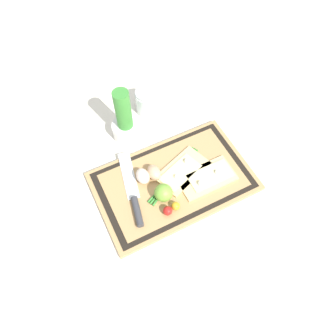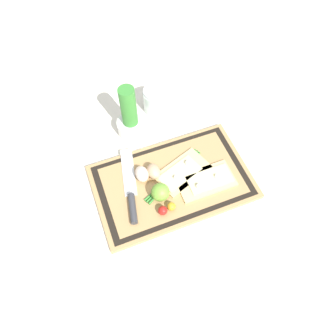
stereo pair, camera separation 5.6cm
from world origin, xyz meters
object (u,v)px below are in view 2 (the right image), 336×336
pizza_slice_far (182,172)px  sauce_jar (155,101)px  egg_brown (153,171)px  cherry_tomato_red (163,211)px  pizza_slice_near (207,181)px  egg_pink (142,174)px  lime (160,192)px  cherry_tomato_yellow (171,206)px  knife (131,196)px  herb_pot (130,119)px

pizza_slice_far → sauce_jar: bearing=86.2°
egg_brown → cherry_tomato_red: bearing=-98.3°
pizza_slice_near → egg_brown: size_ratio=3.25×
egg_brown → egg_pink: size_ratio=1.00×
lime → cherry_tomato_yellow: (0.02, -0.05, -0.02)m
egg_brown → sauce_jar: (0.11, 0.29, 0.00)m
pizza_slice_near → egg_brown: 0.18m
knife → cherry_tomato_red: cherry_tomato_red is taller
pizza_slice_far → knife: 0.19m
pizza_slice_near → herb_pot: bearing=118.4°
lime → herb_pot: 0.30m
pizza_slice_far → sauce_jar: sauce_jar is taller
egg_brown → cherry_tomato_red: 0.14m
knife → egg_pink: egg_pink is taller
pizza_slice_near → sauce_jar: 0.38m
pizza_slice_near → egg_pink: size_ratio=3.25×
egg_brown → egg_pink: 0.04m
egg_pink → egg_brown: bearing=-6.5°
pizza_slice_near → herb_pot: herb_pot is taller
lime → cherry_tomato_yellow: bearing=-71.5°
cherry_tomato_red → cherry_tomato_yellow: bearing=7.0°
herb_pot → sauce_jar: bearing=31.9°
pizza_slice_far → lime: size_ratio=3.43×
pizza_slice_near → cherry_tomato_red: bearing=-163.4°
pizza_slice_far → egg_brown: egg_brown is taller
pizza_slice_far → lime: bearing=-150.3°
herb_pot → pizza_slice_near: bearing=-61.6°
egg_brown → cherry_tomato_red: egg_brown is taller
pizza_slice_near → knife: (-0.25, 0.03, 0.00)m
pizza_slice_near → egg_pink: bearing=154.4°
egg_brown → sauce_jar: bearing=68.6°
egg_brown → lime: (-0.01, -0.08, 0.01)m
cherry_tomato_red → knife: bearing=131.3°
pizza_slice_near → egg_pink: (-0.19, 0.09, 0.02)m
knife → cherry_tomato_red: 0.11m
pizza_slice_near → cherry_tomato_yellow: 0.15m
egg_pink → sauce_jar: bearing=61.9°
pizza_slice_far → egg_brown: 0.10m
pizza_slice_near → herb_pot: (-0.16, 0.30, 0.05)m
knife → lime: lime is taller
lime → herb_pot: bearing=90.2°
pizza_slice_far → cherry_tomato_yellow: bearing=-127.1°
cherry_tomato_red → herb_pot: herb_pot is taller
cherry_tomato_red → lime: bearing=76.7°
egg_pink → lime: 0.10m
egg_brown → herb_pot: 0.22m
knife → egg_brown: 0.11m
lime → egg_brown: bearing=85.1°
cherry_tomato_yellow → sauce_jar: size_ratio=0.27×
cherry_tomato_red → egg_brown: bearing=81.7°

